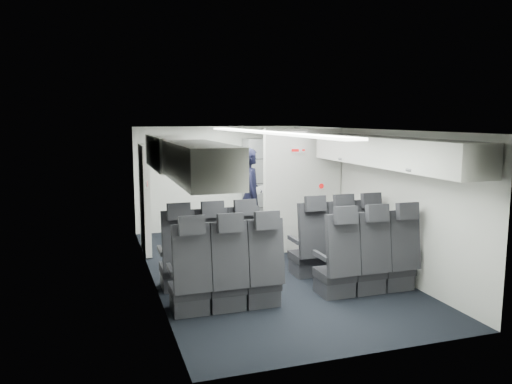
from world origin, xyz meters
TOP-DOWN VIEW (x-y plane):
  - cabin_shell at (0.00, 0.00)m, footprint 3.41×6.01m
  - seat_row_front at (-0.00, -0.53)m, footprint 3.33×0.56m
  - seat_row_mid at (-0.00, -1.43)m, footprint 3.33×0.56m
  - overhead_bin_left_rear at (-1.40, -2.00)m, footprint 0.53×1.80m
  - overhead_bin_left_front_open at (-1.44, -0.25)m, footprint 0.64×1.70m
  - overhead_bin_right_rear at (1.40, -2.00)m, footprint 0.53×1.80m
  - overhead_bin_right_front at (1.40, -0.25)m, footprint 0.53×1.70m
  - bulkhead_partition at (0.98, 0.80)m, footprint 1.40×0.15m
  - galley_unit at (0.95, 2.72)m, footprint 0.85×0.52m
  - boarding_door at (-1.64, 1.55)m, footprint 0.12×1.27m
  - flight_attendant at (0.26, 1.53)m, footprint 0.56×0.73m
  - carry_on_bag at (-1.41, 0.10)m, footprint 0.46×0.37m
  - papers at (0.45, 1.48)m, footprint 0.20×0.03m

SIDE VIEW (x-z plane):
  - seat_row_front at x=0.00m, z-range -0.21..1.02m
  - seat_row_mid at x=0.00m, z-range -0.21..1.02m
  - flight_attendant at x=0.26m, z-range 0.00..1.78m
  - galley_unit at x=0.95m, z-range 0.00..1.90m
  - boarding_door at x=-1.64m, z-range 0.02..1.88m
  - papers at x=0.45m, z-range 0.95..1.09m
  - bulkhead_partition at x=0.98m, z-range 0.01..2.14m
  - cabin_shell at x=0.00m, z-range 0.04..2.21m
  - overhead_bin_left_front_open at x=-1.44m, z-range 1.38..2.10m
  - carry_on_bag at x=-1.41m, z-range 1.67..1.92m
  - overhead_bin_right_front at x=1.40m, z-range 1.66..2.06m
  - overhead_bin_left_rear at x=-1.40m, z-range 1.66..2.06m
  - overhead_bin_right_rear at x=1.40m, z-range 1.66..2.06m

